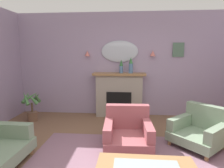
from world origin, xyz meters
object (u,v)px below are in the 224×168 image
(mantel_vase_left, at_px, (121,66))
(framed_picture, at_px, (178,50))
(potted_plant_small_fern, at_px, (32,105))
(wall_sconce_left, at_px, (87,53))
(mantel_vase_centre, at_px, (131,66))
(armchair_in_corner, at_px, (200,129))
(fireplace, at_px, (119,95))
(armchair_beside_couch, at_px, (128,130))
(wall_sconce_right, at_px, (153,53))
(wall_mirror, at_px, (120,51))

(mantel_vase_left, xyz_separation_m, framed_picture, (1.45, 0.18, 0.41))
(potted_plant_small_fern, bearing_deg, wall_sconce_left, 25.68)
(wall_sconce_left, bearing_deg, mantel_vase_left, -7.59)
(mantel_vase_centre, xyz_separation_m, armchair_in_corner, (1.25, -1.49, -1.05))
(mantel_vase_left, height_order, wall_sconce_left, wall_sconce_left)
(fireplace, height_order, armchair_beside_couch, fireplace)
(wall_sconce_right, distance_m, armchair_in_corner, 2.22)
(mantel_vase_left, xyz_separation_m, potted_plant_small_fern, (-2.18, -0.50, -0.95))
(mantel_vase_centre, relative_size, wall_mirror, 0.42)
(wall_sconce_right, distance_m, armchair_beside_couch, 2.33)
(wall_sconce_left, bearing_deg, fireplace, -6.16)
(wall_mirror, xyz_separation_m, wall_sconce_left, (-0.85, -0.05, -0.05))
(fireplace, relative_size, mantel_vase_centre, 3.36)
(wall_mirror, bearing_deg, fireplace, -90.00)
(wall_sconce_left, bearing_deg, armchair_in_corner, -33.93)
(wall_sconce_right, xyz_separation_m, armchair_in_corner, (0.70, -1.61, -1.35))
(mantel_vase_left, distance_m, framed_picture, 1.52)
(wall_mirror, height_order, armchair_in_corner, wall_mirror)
(framed_picture, height_order, armchair_in_corner, framed_picture)
(fireplace, xyz_separation_m, wall_sconce_left, (-0.85, 0.09, 1.09))
(mantel_vase_left, height_order, armchair_beside_couch, mantel_vase_left)
(armchair_beside_couch, bearing_deg, wall_mirror, 97.39)
(mantel_vase_centre, bearing_deg, wall_sconce_left, 174.04)
(armchair_beside_couch, height_order, potted_plant_small_fern, potted_plant_small_fern)
(fireplace, height_order, potted_plant_small_fern, fireplace)
(fireplace, distance_m, wall_mirror, 1.15)
(mantel_vase_centre, bearing_deg, framed_picture, 8.53)
(mantel_vase_left, xyz_separation_m, wall_sconce_left, (-0.90, 0.12, 0.32))
(potted_plant_small_fern, bearing_deg, mantel_vase_centre, 11.56)
(fireplace, distance_m, wall_sconce_right, 1.38)
(wall_sconce_left, height_order, potted_plant_small_fern, wall_sconce_left)
(mantel_vase_left, bearing_deg, armchair_beside_couch, -83.55)
(wall_sconce_right, bearing_deg, potted_plant_small_fern, -168.31)
(mantel_vase_centre, bearing_deg, armchair_beside_couch, -92.11)
(mantel_vase_left, bearing_deg, potted_plant_small_fern, -167.16)
(armchair_in_corner, bearing_deg, framed_picture, 91.70)
(armchair_beside_couch, bearing_deg, wall_sconce_left, 121.33)
(armchair_in_corner, height_order, potted_plant_small_fern, potted_plant_small_fern)
(armchair_beside_couch, bearing_deg, fireplace, 98.00)
(mantel_vase_centre, xyz_separation_m, wall_mirror, (-0.30, 0.17, 0.36))
(armchair_in_corner, bearing_deg, fireplace, 135.51)
(fireplace, relative_size, wall_mirror, 1.42)
(framed_picture, relative_size, armchair_beside_couch, 0.42)
(mantel_vase_centre, distance_m, armchair_beside_couch, 1.97)
(fireplace, distance_m, armchair_beside_couch, 1.73)
(mantel_vase_centre, distance_m, framed_picture, 1.28)
(wall_sconce_left, bearing_deg, wall_mirror, 3.37)
(mantel_vase_centre, xyz_separation_m, potted_plant_small_fern, (-2.43, -0.50, -0.97))
(potted_plant_small_fern, bearing_deg, fireplace, 13.85)
(fireplace, relative_size, wall_sconce_right, 9.71)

